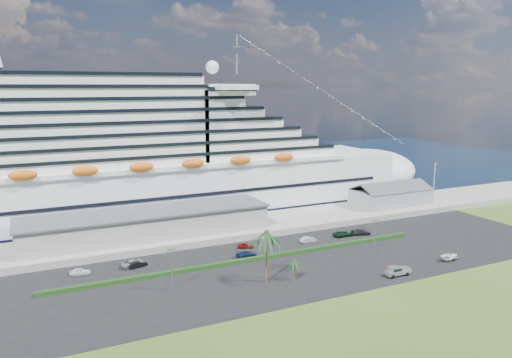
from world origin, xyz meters
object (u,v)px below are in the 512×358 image
pickup_truck (397,271)px  parked_car_3 (246,254)px  cruise_ship (138,162)px  boat_trailer (450,256)px

pickup_truck → parked_car_3: bearing=134.3°
cruise_ship → pickup_truck: size_ratio=33.49×
cruise_ship → parked_car_3: 49.66m
parked_car_3 → pickup_truck: size_ratio=0.86×
parked_car_3 → boat_trailer: 45.59m
cruise_ship → boat_trailer: cruise_ship is taller
parked_car_3 → pickup_truck: 33.17m
boat_trailer → cruise_ship: bearing=129.1°
boat_trailer → parked_car_3: bearing=151.6°
pickup_truck → boat_trailer: bearing=6.8°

